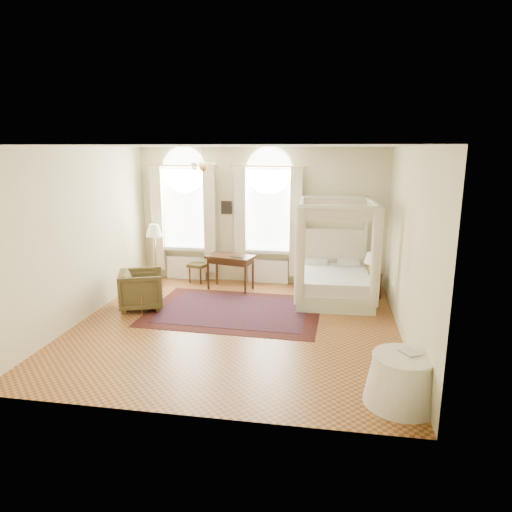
{
  "coord_description": "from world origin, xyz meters",
  "views": [
    {
      "loc": [
        1.72,
        -7.88,
        3.26
      ],
      "look_at": [
        0.32,
        0.4,
        1.27
      ],
      "focal_mm": 32.0,
      "sensor_mm": 36.0,
      "label": 1
    }
  ],
  "objects": [
    {
      "name": "nightstand_lamp",
      "position": [
        2.59,
        2.19,
        0.87
      ],
      "size": [
        0.3,
        0.3,
        0.44
      ],
      "color": "#C38F41",
      "rests_on": "nightstand"
    },
    {
      "name": "book",
      "position": [
        2.69,
        -2.21,
        0.68
      ],
      "size": [
        0.3,
        0.32,
        0.02
      ],
      "primitive_type": "imported",
      "rotation": [
        0.0,
        0.0,
        0.58
      ],
      "color": "black",
      "rests_on": "side_table"
    },
    {
      "name": "window_left",
      "position": [
        -1.9,
        2.87,
        1.49
      ],
      "size": [
        1.62,
        0.27,
        3.29
      ],
      "color": "white",
      "rests_on": "room_walls"
    },
    {
      "name": "nightstand",
      "position": [
        2.65,
        2.27,
        0.29
      ],
      "size": [
        0.43,
        0.39,
        0.58
      ],
      "primitive_type": "cube",
      "rotation": [
        0.0,
        0.0,
        -0.06
      ],
      "color": "#321D0D",
      "rests_on": "ground"
    },
    {
      "name": "floor_lamp",
      "position": [
        -2.44,
        2.21,
        1.29
      ],
      "size": [
        0.39,
        0.39,
        1.51
      ],
      "color": "#C38F41",
      "rests_on": "ground"
    },
    {
      "name": "writing_desk",
      "position": [
        -0.6,
        2.24,
        0.7
      ],
      "size": [
        1.19,
        0.81,
        0.82
      ],
      "color": "#321D0D",
      "rests_on": "ground"
    },
    {
      "name": "room_walls",
      "position": [
        0.0,
        0.0,
        1.98
      ],
      "size": [
        6.0,
        6.0,
        6.0
      ],
      "color": "beige",
      "rests_on": "ground"
    },
    {
      "name": "chandelier",
      "position": [
        -0.9,
        1.2,
        2.91
      ],
      "size": [
        0.51,
        0.45,
        0.5
      ],
      "color": "#C38F41",
      "rests_on": "room_walls"
    },
    {
      "name": "laptop",
      "position": [
        -0.39,
        2.13,
        0.83
      ],
      "size": [
        0.37,
        0.29,
        0.03
      ],
      "primitive_type": "imported",
      "rotation": [
        0.0,
        0.0,
        2.91
      ],
      "color": "black",
      "rests_on": "writing_desk"
    },
    {
      "name": "oriental_rug",
      "position": [
        -0.2,
        0.79,
        0.01
      ],
      "size": [
        3.55,
        2.6,
        0.01
      ],
      "color": "#431610",
      "rests_on": "ground"
    },
    {
      "name": "stool",
      "position": [
        -1.53,
        2.7,
        0.4
      ],
      "size": [
        0.51,
        0.51,
        0.48
      ],
      "color": "#4A431F",
      "rests_on": "ground"
    },
    {
      "name": "armchair",
      "position": [
        -2.14,
        0.66,
        0.4
      ],
      "size": [
        1.13,
        1.12,
        0.8
      ],
      "primitive_type": "imported",
      "rotation": [
        0.0,
        0.0,
        1.94
      ],
      "color": "#43391D",
      "rests_on": "ground"
    },
    {
      "name": "side_table",
      "position": [
        2.69,
        -2.25,
        0.33
      ],
      "size": [
        0.98,
        0.98,
        0.67
      ],
      "color": "white",
      "rests_on": "ground"
    },
    {
      "name": "ground",
      "position": [
        0.0,
        0.0,
        0.0
      ],
      "size": [
        6.0,
        6.0,
        0.0
      ],
      "primitive_type": "plane",
      "color": "#AC6231",
      "rests_on": "ground"
    },
    {
      "name": "wall_pictures",
      "position": [
        0.09,
        2.97,
        1.89
      ],
      "size": [
        2.54,
        0.03,
        0.39
      ],
      "color": "black",
      "rests_on": "room_walls"
    },
    {
      "name": "coffee_table",
      "position": [
        -2.17,
        0.53,
        0.37
      ],
      "size": [
        0.71,
        0.61,
        0.41
      ],
      "color": "silver",
      "rests_on": "ground"
    },
    {
      "name": "window_right",
      "position": [
        0.2,
        2.87,
        1.49
      ],
      "size": [
        1.62,
        0.27,
        3.29
      ],
      "color": "white",
      "rests_on": "room_walls"
    },
    {
      "name": "canopy_bed",
      "position": [
        1.8,
        1.9,
        0.5
      ],
      "size": [
        1.77,
        2.12,
        2.2
      ],
      "color": "beige",
      "rests_on": "ground"
    }
  ]
}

